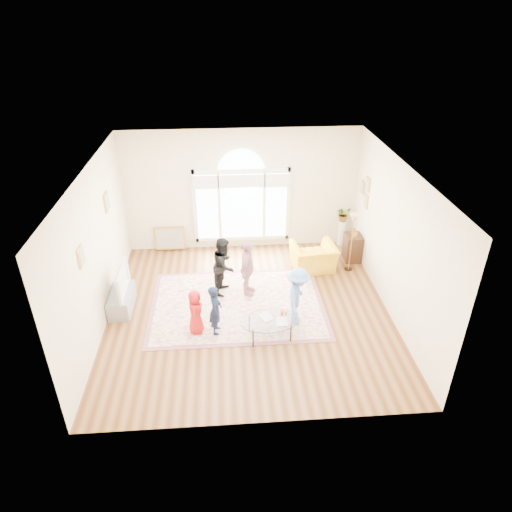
{
  "coord_description": "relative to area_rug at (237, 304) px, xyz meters",
  "views": [
    {
      "loc": [
        -0.46,
        -8.0,
        5.93
      ],
      "look_at": [
        0.17,
        0.3,
        1.19
      ],
      "focal_mm": 32.0,
      "sensor_mm": 36.0,
      "label": 1
    }
  ],
  "objects": [
    {
      "name": "child_black",
      "position": [
        -0.26,
        0.56,
        0.68
      ],
      "size": [
        0.68,
        0.78,
        1.35
      ],
      "primitive_type": "imported",
      "rotation": [
        0.0,
        0.0,
        1.27
      ],
      "color": "black",
      "rests_on": "area_rug"
    },
    {
      "name": "leaning_picture",
      "position": [
        -1.69,
        2.66,
        -0.01
      ],
      "size": [
        0.8,
        0.14,
        0.62
      ],
      "primitive_type": "cube",
      "rotation": [
        -0.14,
        0.0,
        0.0
      ],
      "color": "tan",
      "rests_on": "ground"
    },
    {
      "name": "area_rug",
      "position": [
        0.0,
        0.0,
        0.0
      ],
      "size": [
        3.6,
        2.6,
        0.02
      ],
      "primitive_type": "cube",
      "color": "beige",
      "rests_on": "ground"
    },
    {
      "name": "side_cabinet",
      "position": [
        3.03,
        1.79,
        0.34
      ],
      "size": [
        0.4,
        0.5,
        0.7
      ],
      "primitive_type": "cube",
      "color": "black",
      "rests_on": "ground"
    },
    {
      "name": "child_pink",
      "position": [
        0.25,
        0.41,
        0.67
      ],
      "size": [
        0.52,
        0.83,
        1.32
      ],
      "primitive_type": "imported",
      "rotation": [
        0.0,
        0.0,
        1.29
      ],
      "color": "#C58A96",
      "rests_on": "area_rug"
    },
    {
      "name": "coffee_table",
      "position": [
        0.6,
        -1.14,
        0.39
      ],
      "size": [
        1.26,
        0.88,
        0.54
      ],
      "rotation": [
        0.0,
        0.0,
        0.11
      ],
      "color": "silver",
      "rests_on": "ground"
    },
    {
      "name": "floor_lamp",
      "position": [
        2.83,
        1.31,
        1.27
      ],
      "size": [
        0.31,
        0.31,
        1.51
      ],
      "color": "black",
      "rests_on": "ground"
    },
    {
      "name": "ground",
      "position": [
        0.25,
        -0.24,
        -0.01
      ],
      "size": [
        6.0,
        6.0,
        0.0
      ],
      "primitive_type": "plane",
      "color": "#562D13",
      "rests_on": "ground"
    },
    {
      "name": "child_blue",
      "position": [
        1.2,
        -0.73,
        0.65
      ],
      "size": [
        0.68,
        0.92,
        1.28
      ],
      "primitive_type": "imported",
      "rotation": [
        0.0,
        0.0,
        1.29
      ],
      "color": "#5D8BD8",
      "rests_on": "area_rug"
    },
    {
      "name": "child_red",
      "position": [
        -0.86,
        -0.87,
        0.49
      ],
      "size": [
        0.34,
        0.49,
        0.96
      ],
      "primitive_type": "imported",
      "rotation": [
        0.0,
        0.0,
        1.49
      ],
      "color": "red",
      "rests_on": "area_rug"
    },
    {
      "name": "room_shell",
      "position": [
        0.25,
        2.59,
        1.56
      ],
      "size": [
        6.0,
        6.0,
        6.0
      ],
      "color": "#F2E3BD",
      "rests_on": "ground"
    },
    {
      "name": "armchair",
      "position": [
        1.94,
        1.37,
        0.33
      ],
      "size": [
        1.13,
        1.02,
        0.67
      ],
      "primitive_type": "imported",
      "rotation": [
        0.0,
        0.0,
        3.26
      ],
      "color": "gold",
      "rests_on": "ground"
    },
    {
      "name": "tv_console",
      "position": [
        -2.5,
        0.06,
        0.2
      ],
      "size": [
        0.45,
        1.0,
        0.42
      ],
      "primitive_type": "cube",
      "color": "gray",
      "rests_on": "ground"
    },
    {
      "name": "plant_pedestal",
      "position": [
        2.95,
        2.64,
        0.34
      ],
      "size": [
        0.2,
        0.2,
        0.7
      ],
      "primitive_type": "cylinder",
      "color": "white",
      "rests_on": "ground"
    },
    {
      "name": "potted_plant",
      "position": [
        2.95,
        2.64,
        0.9
      ],
      "size": [
        0.46,
        0.43,
        0.41
      ],
      "primitive_type": "imported",
      "rotation": [
        0.0,
        0.0,
        0.35
      ],
      "color": "#33722D",
      "rests_on": "plant_pedestal"
    },
    {
      "name": "rug_border",
      "position": [
        0.0,
        0.0,
        -0.0
      ],
      "size": [
        3.8,
        2.8,
        0.01
      ],
      "primitive_type": "cube",
      "color": "#8F5258",
      "rests_on": "ground"
    },
    {
      "name": "television",
      "position": [
        -2.5,
        0.06,
        0.71
      ],
      "size": [
        0.17,
        1.03,
        0.59
      ],
      "color": "black",
      "rests_on": "tv_console"
    },
    {
      "name": "child_navy",
      "position": [
        -0.46,
        -0.91,
        0.55
      ],
      "size": [
        0.28,
        0.41,
        1.07
      ],
      "primitive_type": "imported",
      "rotation": [
        0.0,
        0.0,
        1.5
      ],
      "color": "#131D36",
      "rests_on": "area_rug"
    }
  ]
}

